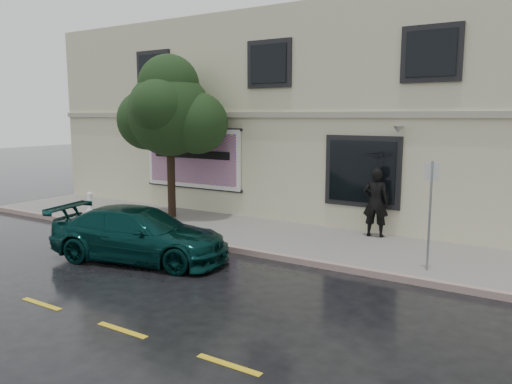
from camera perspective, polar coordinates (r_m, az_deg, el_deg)
The scene contains 12 objects.
ground at distance 12.78m, azimuth -10.17°, elevation -7.65°, with size 90.00×90.00×0.00m, color black.
sidewalk at distance 15.22m, azimuth -1.88°, elevation -4.56°, with size 20.00×3.50×0.15m, color gray.
curb at distance 13.85m, azimuth -5.97°, elevation -5.94°, with size 20.00×0.18×0.16m, color gray.
road_marking at distance 10.61m, azimuth -23.31°, elevation -11.66°, with size 19.00×0.12×0.01m, color gold.
building at distance 19.83m, azimuth 7.56°, elevation 8.44°, with size 20.00×8.12×7.00m.
billboard at distance 18.14m, azimuth -7.32°, elevation 3.85°, with size 4.30×0.16×2.20m.
car at distance 12.74m, azimuth -13.15°, elevation -4.71°, with size 2.01×4.55×1.32m, color #072E2C.
pedestrian at distance 14.55m, azimuth 13.51°, elevation -1.15°, with size 0.72×0.47×1.98m, color black.
umbrella at distance 14.38m, azimuth 13.71°, elevation 4.21°, with size 1.02×1.02×0.75m, color black.
street_tree at distance 16.98m, azimuth -9.85°, elevation 8.75°, with size 2.81×2.81×4.89m.
fire_hydrant at distance 19.00m, azimuth -18.43°, elevation -1.06°, with size 0.29×0.27×0.70m.
sign_pole at distance 11.58m, azimuth 19.30°, elevation -1.41°, with size 0.30×0.10×2.45m.
Camera 1 is at (8.35, -8.99, 3.57)m, focal length 35.00 mm.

